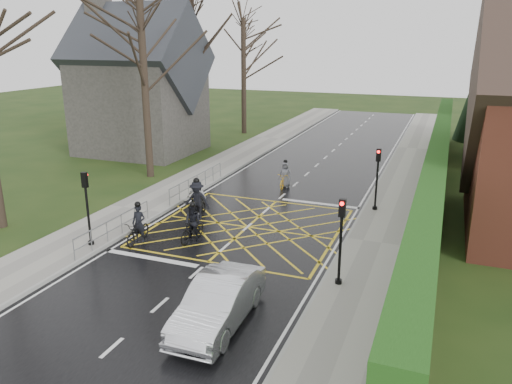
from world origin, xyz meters
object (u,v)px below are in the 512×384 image
Objects in this scene: cyclist_back at (193,226)px; car at (218,302)px; cyclist_rear at (138,229)px; cyclist_mid at (197,205)px; cyclist_front at (196,201)px; cyclist_lead at (285,178)px.

cyclist_back is 6.68m from car.
cyclist_rear reaches higher than cyclist_back.
cyclist_mid is 0.78m from cyclist_front.
cyclist_mid is 0.49× the size of car.
cyclist_mid is at bearing -64.77° from cyclist_front.
car is (2.64, -14.49, 0.16)m from cyclist_lead.
cyclist_mid reaches higher than car.
cyclist_lead is 14.73m from car.
cyclist_rear is 3.45m from cyclist_mid.
cyclist_mid is 1.17× the size of cyclist_front.
cyclist_rear is at bearing -148.83° from cyclist_back.
cyclist_mid is at bearing 119.57° from cyclist_back.
car is (5.86, -4.52, 0.14)m from cyclist_rear.
cyclist_front reaches higher than cyclist_rear.
cyclist_mid is 7.03m from cyclist_lead.
cyclist_mid is 9.18m from car.
cyclist_front is (-1.40, 3.00, 0.03)m from cyclist_back.
cyclist_lead reaches higher than car.
car is at bearing -43.58° from cyclist_rear.
cyclist_rear is 4.02m from cyclist_front.
cyclist_mid is at bearing 66.58° from cyclist_rear.
cyclist_front is 6.53m from cyclist_lead.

